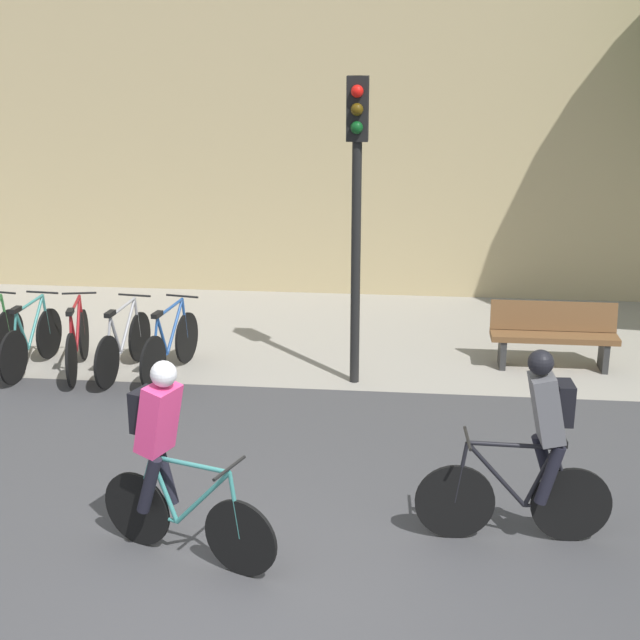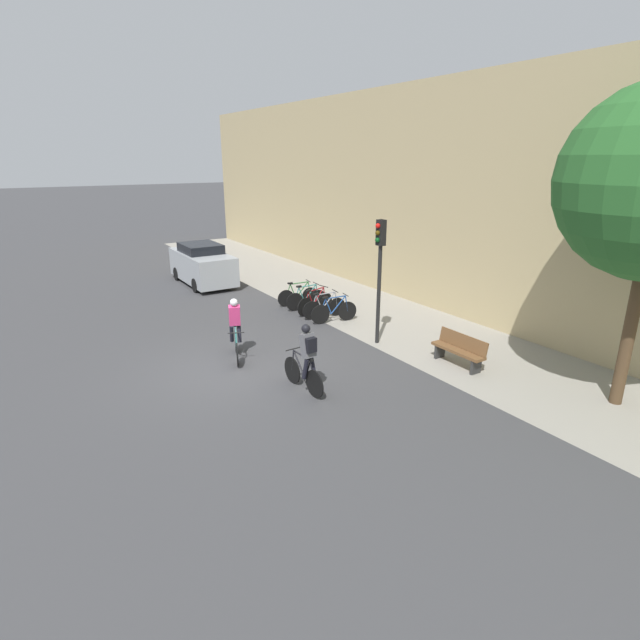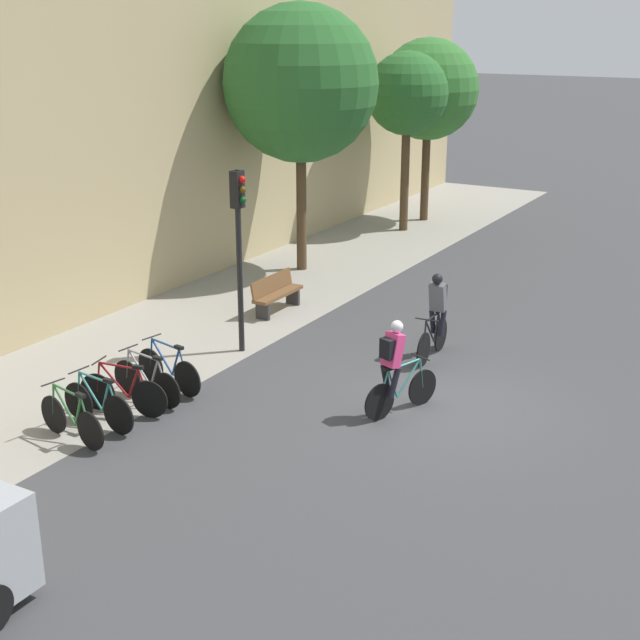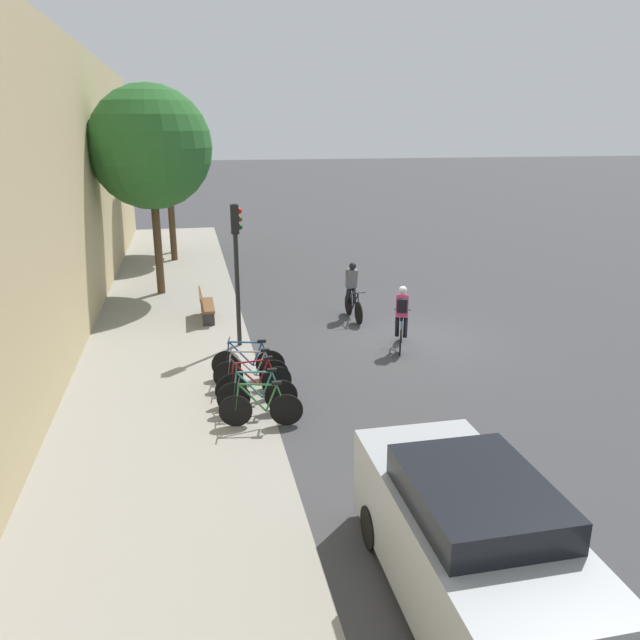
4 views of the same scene
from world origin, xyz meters
name	(u,v)px [view 3 (image 3 of 4)]	position (x,y,z in m)	size (l,w,h in m)	color
ground	(440,407)	(0.00, 0.00, 0.00)	(200.00, 200.00, 0.00)	#3D3D3F
kerb_strip	(154,343)	(0.00, 6.75, 0.00)	(44.00, 4.50, 0.01)	gray
building_facade	(52,145)	(0.00, 9.30, 4.14)	(44.00, 0.60, 8.28)	tan
cyclist_pink	(395,366)	(-0.72, 0.59, 0.95)	(1.64, 0.71, 1.78)	black
cyclist_grey	(436,313)	(2.39, 1.14, 0.95)	(1.73, 0.46, 1.80)	black
parked_bike_0	(71,419)	(-4.38, 4.81, 0.40)	(0.46, 1.68, 0.97)	black
parked_bike_1	(98,405)	(-3.75, 4.81, 0.41)	(0.46, 1.70, 0.99)	black
parked_bike_2	(123,392)	(-3.11, 4.81, 0.41)	(0.51, 1.73, 0.99)	black
parked_bike_3	(147,381)	(-2.48, 4.81, 0.41)	(0.46, 1.73, 0.98)	black
parked_bike_4	(169,370)	(-1.85, 4.81, 0.41)	(0.47, 1.73, 0.99)	black
traffic_light_pole	(239,229)	(0.59, 4.81, 2.66)	(0.26, 0.30, 3.86)	black
bench	(276,293)	(3.23, 5.64, 0.47)	(1.68, 0.44, 0.89)	brown
street_tree_0	(301,84)	(6.85, 7.11, 5.10)	(4.18, 4.18, 7.21)	#4C3823
street_tree_1	(407,95)	(12.78, 6.71, 4.44)	(2.66, 2.66, 5.80)	#4C3823
street_tree_2	(428,90)	(14.60, 6.77, 4.47)	(3.39, 3.39, 6.19)	#4C3823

